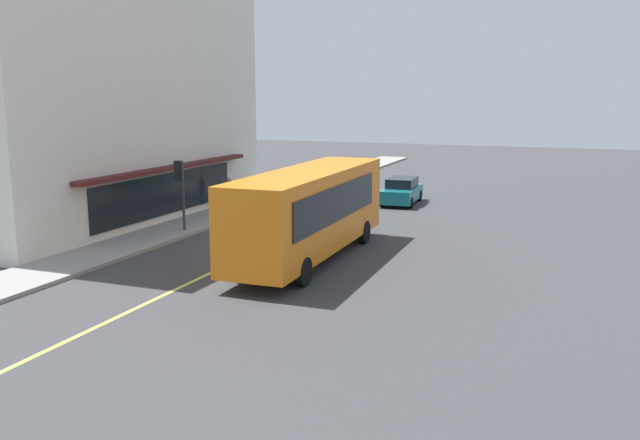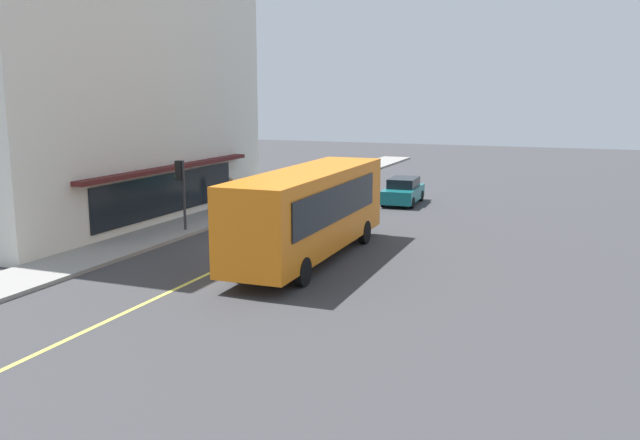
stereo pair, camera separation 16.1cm
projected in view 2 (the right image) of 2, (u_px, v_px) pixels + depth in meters
ground at (272, 244)px, 29.06m from camera, size 120.00×120.00×0.00m
sidewalk at (165, 233)px, 31.04m from camera, size 80.00×2.69×0.15m
lane_centre_stripe at (272, 244)px, 29.06m from camera, size 36.00×0.16×0.01m
storefront_building at (97, 66)px, 33.82m from camera, size 19.50×8.61×15.42m
bus at (310, 209)px, 25.99m from camera, size 11.17×2.75×3.50m
traffic_light at (181, 178)px, 31.00m from camera, size 0.30×0.52×3.20m
car_teal at (403, 191)px, 39.53m from camera, size 4.39×2.04×1.52m
pedestrian_near_storefront at (231, 189)px, 37.31m from camera, size 0.34×0.34×1.69m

